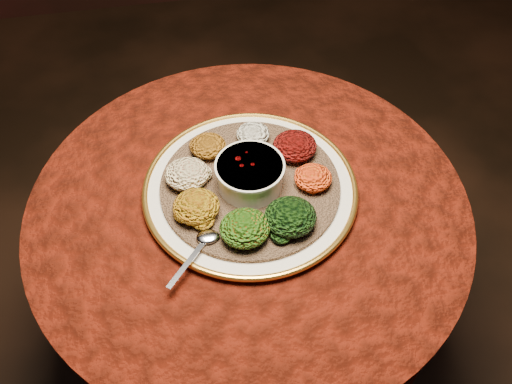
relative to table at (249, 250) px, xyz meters
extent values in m
plane|color=black|center=(0.00, 0.00, -0.55)|extent=(4.00, 4.00, 0.00)
cylinder|color=black|center=(0.00, 0.00, -0.53)|extent=(0.44, 0.44, 0.04)
cylinder|color=black|center=(0.00, 0.00, -0.21)|extent=(0.12, 0.12, 0.68)
cylinder|color=black|center=(0.00, 0.00, 0.15)|extent=(0.80, 0.80, 0.04)
cylinder|color=#460E05|center=(0.00, 0.00, 0.00)|extent=(0.93, 0.93, 0.34)
cylinder|color=#460E05|center=(0.00, 0.00, 0.17)|extent=(0.96, 0.96, 0.01)
cylinder|color=silver|center=(0.01, 0.03, 0.19)|extent=(0.46, 0.46, 0.02)
torus|color=gold|center=(0.01, 0.03, 0.20)|extent=(0.47, 0.47, 0.01)
cylinder|color=#8A6345|center=(0.01, 0.03, 0.20)|extent=(0.52, 0.52, 0.01)
cylinder|color=silver|center=(0.01, 0.03, 0.24)|extent=(0.14, 0.14, 0.06)
cylinder|color=silver|center=(0.01, 0.03, 0.27)|extent=(0.15, 0.15, 0.01)
cylinder|color=#670505|center=(0.01, 0.03, 0.26)|extent=(0.12, 0.12, 0.01)
ellipsoid|color=silver|center=(-0.10, -0.10, 0.21)|extent=(0.05, 0.04, 0.01)
cube|color=silver|center=(-0.14, -0.15, 0.21)|extent=(0.09, 0.11, 0.00)
ellipsoid|color=silver|center=(0.04, 0.16, 0.23)|extent=(0.08, 0.07, 0.04)
ellipsoid|color=black|center=(0.12, 0.10, 0.23)|extent=(0.10, 0.09, 0.05)
ellipsoid|color=#C47A10|center=(0.14, 0.01, 0.23)|extent=(0.08, 0.08, 0.04)
ellipsoid|color=black|center=(0.07, -0.09, 0.23)|extent=(0.11, 0.10, 0.05)
ellipsoid|color=#B0300B|center=(-0.02, -0.10, 0.23)|extent=(0.10, 0.10, 0.05)
ellipsoid|color=#9C740D|center=(-0.11, -0.03, 0.23)|extent=(0.10, 0.09, 0.05)
ellipsoid|color=maroon|center=(-0.12, 0.06, 0.23)|extent=(0.10, 0.09, 0.05)
ellipsoid|color=brown|center=(-0.07, 0.14, 0.23)|extent=(0.08, 0.08, 0.04)
camera|label=1|loc=(-0.12, -0.75, 1.15)|focal=40.00mm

